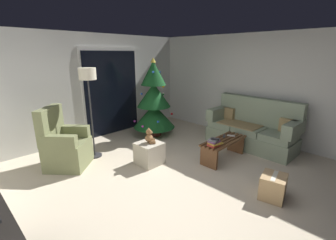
% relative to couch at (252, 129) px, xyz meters
% --- Properties ---
extents(ground_plane, '(7.00, 7.00, 0.00)m').
position_rel_couch_xyz_m(ground_plane, '(-2.32, 0.07, -0.40)').
color(ground_plane, beige).
extents(wall_back, '(5.72, 0.12, 2.50)m').
position_rel_couch_xyz_m(wall_back, '(-2.32, 3.13, 0.85)').
color(wall_back, beige).
rests_on(wall_back, ground).
extents(wall_right, '(0.12, 6.00, 2.50)m').
position_rel_couch_xyz_m(wall_right, '(0.54, 0.07, 0.85)').
color(wall_right, beige).
rests_on(wall_right, ground).
extents(patio_door_frame, '(1.60, 0.02, 2.20)m').
position_rel_couch_xyz_m(patio_door_frame, '(-1.65, 3.06, 0.70)').
color(patio_door_frame, silver).
rests_on(patio_door_frame, ground).
extents(patio_door_glass, '(1.50, 0.02, 2.10)m').
position_rel_couch_xyz_m(patio_door_glass, '(-1.65, 3.04, 0.65)').
color(patio_door_glass, black).
rests_on(patio_door_glass, ground).
extents(couch, '(0.84, 1.96, 1.08)m').
position_rel_couch_xyz_m(couch, '(0.00, 0.00, 0.00)').
color(couch, gray).
rests_on(couch, ground).
extents(coffee_table, '(1.10, 0.40, 0.41)m').
position_rel_couch_xyz_m(coffee_table, '(-1.05, 0.08, -0.13)').
color(coffee_table, brown).
rests_on(coffee_table, ground).
extents(remote_graphite, '(0.16, 0.11, 0.02)m').
position_rel_couch_xyz_m(remote_graphite, '(-0.89, 0.17, 0.02)').
color(remote_graphite, '#333338').
rests_on(remote_graphite, coffee_table).
extents(remote_white, '(0.11, 0.16, 0.02)m').
position_rel_couch_xyz_m(remote_white, '(-0.77, 0.09, 0.02)').
color(remote_white, silver).
rests_on(remote_white, coffee_table).
extents(book_stack, '(0.27, 0.23, 0.13)m').
position_rel_couch_xyz_m(book_stack, '(-1.45, 0.04, 0.07)').
color(book_stack, '#A32D28').
rests_on(book_stack, coffee_table).
extents(cell_phone, '(0.13, 0.16, 0.01)m').
position_rel_couch_xyz_m(cell_phone, '(-1.45, 0.03, 0.14)').
color(cell_phone, black).
rests_on(cell_phone, book_stack).
extents(christmas_tree, '(1.05, 1.05, 1.95)m').
position_rel_couch_xyz_m(christmas_tree, '(-1.06, 2.12, 0.47)').
color(christmas_tree, '#4C1E19').
rests_on(christmas_tree, ground).
extents(armchair, '(0.97, 0.97, 1.13)m').
position_rel_couch_xyz_m(armchair, '(-3.38, 2.00, 0.00)').
color(armchair, olive).
rests_on(armchair, ground).
extents(floor_lamp, '(0.32, 0.32, 1.78)m').
position_rel_couch_xyz_m(floor_lamp, '(-2.79, 2.02, 1.11)').
color(floor_lamp, '#2D2D30').
rests_on(floor_lamp, ground).
extents(ottoman, '(0.44, 0.44, 0.42)m').
position_rel_couch_xyz_m(ottoman, '(-2.21, 0.98, -0.19)').
color(ottoman, '#B2A893').
rests_on(ottoman, ground).
extents(teddy_bear_chestnut, '(0.22, 0.21, 0.29)m').
position_rel_couch_xyz_m(teddy_bear_chestnut, '(-2.21, 0.97, 0.14)').
color(teddy_bear_chestnut, brown).
rests_on(teddy_bear_chestnut, ottoman).
extents(cardboard_box_taped_mid_floor, '(0.44, 0.40, 0.35)m').
position_rel_couch_xyz_m(cardboard_box_taped_mid_floor, '(-1.67, -1.14, -0.23)').
color(cardboard_box_taped_mid_floor, tan).
rests_on(cardboard_box_taped_mid_floor, ground).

